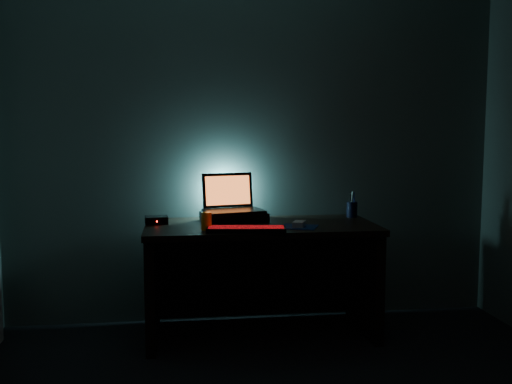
# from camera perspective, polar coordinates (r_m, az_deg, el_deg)

# --- Properties ---
(room) EXTENTS (3.50, 4.00, 2.50)m
(room) POSITION_cam_1_polar(r_m,az_deg,el_deg) (2.10, 6.65, 3.12)
(room) COLOR black
(room) RESTS_ON ground
(desk) EXTENTS (1.50, 0.70, 0.75)m
(desk) POSITION_cam_1_polar(r_m,az_deg,el_deg) (3.84, 0.38, -6.88)
(desk) COLOR black
(desk) RESTS_ON ground
(riser) EXTENTS (0.46, 0.39, 0.06)m
(riser) POSITION_cam_1_polar(r_m,az_deg,el_deg) (3.86, -2.23, -2.49)
(riser) COLOR black
(riser) RESTS_ON desk
(laptop) EXTENTS (0.43, 0.36, 0.26)m
(laptop) POSITION_cam_1_polar(r_m,az_deg,el_deg) (3.89, -2.48, -1.07)
(laptop) COLOR black
(laptop) RESTS_ON riser
(keyboard) EXTENTS (0.49, 0.21, 0.03)m
(keyboard) POSITION_cam_1_polar(r_m,az_deg,el_deg) (3.46, -0.99, -3.73)
(keyboard) COLOR black
(keyboard) RESTS_ON desk
(mousepad) EXTENTS (0.28, 0.27, 0.00)m
(mousepad) POSITION_cam_1_polar(r_m,az_deg,el_deg) (3.63, 4.33, -3.49)
(mousepad) COLOR #0B2053
(mousepad) RESTS_ON desk
(mouse) EXTENTS (0.10, 0.13, 0.03)m
(mouse) POSITION_cam_1_polar(r_m,az_deg,el_deg) (3.63, 4.34, -3.20)
(mouse) COLOR #95959B
(mouse) RESTS_ON mousepad
(pen_cup) EXTENTS (0.08, 0.08, 0.11)m
(pen_cup) POSITION_cam_1_polar(r_m,az_deg,el_deg) (4.08, 9.57, -1.74)
(pen_cup) COLOR black
(pen_cup) RESTS_ON desk
(juice_glass) EXTENTS (0.08, 0.08, 0.11)m
(juice_glass) POSITION_cam_1_polar(r_m,az_deg,el_deg) (3.52, -4.97, -2.92)
(juice_glass) COLOR orange
(juice_glass) RESTS_ON desk
(router) EXTENTS (0.16, 0.13, 0.05)m
(router) POSITION_cam_1_polar(r_m,az_deg,el_deg) (3.80, -9.93, -2.78)
(router) COLOR black
(router) RESTS_ON desk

